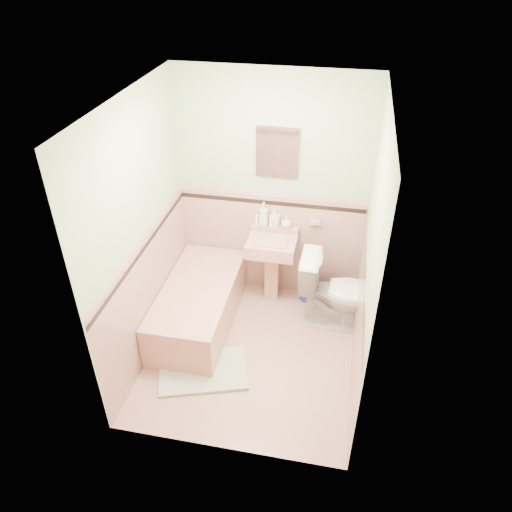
% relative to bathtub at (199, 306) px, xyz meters
% --- Properties ---
extents(floor, '(2.20, 2.20, 0.00)m').
position_rel_bathtub_xyz_m(floor, '(0.63, -0.33, -0.23)').
color(floor, tan).
rests_on(floor, ground).
extents(ceiling, '(2.20, 2.20, 0.00)m').
position_rel_bathtub_xyz_m(ceiling, '(0.63, -0.33, 2.27)').
color(ceiling, white).
rests_on(ceiling, ground).
extents(wall_back, '(2.50, 0.00, 2.50)m').
position_rel_bathtub_xyz_m(wall_back, '(0.63, 0.77, 1.02)').
color(wall_back, beige).
rests_on(wall_back, ground).
extents(wall_front, '(2.50, 0.00, 2.50)m').
position_rel_bathtub_xyz_m(wall_front, '(0.63, -1.43, 1.02)').
color(wall_front, beige).
rests_on(wall_front, ground).
extents(wall_left, '(0.00, 2.50, 2.50)m').
position_rel_bathtub_xyz_m(wall_left, '(-0.37, -0.33, 1.02)').
color(wall_left, beige).
rests_on(wall_left, ground).
extents(wall_right, '(0.00, 2.50, 2.50)m').
position_rel_bathtub_xyz_m(wall_right, '(1.63, -0.33, 1.02)').
color(wall_right, beige).
rests_on(wall_right, ground).
extents(wainscot_back, '(2.00, 0.00, 2.00)m').
position_rel_bathtub_xyz_m(wainscot_back, '(0.63, 0.76, 0.38)').
color(wainscot_back, tan).
rests_on(wainscot_back, ground).
extents(wainscot_front, '(2.00, 0.00, 2.00)m').
position_rel_bathtub_xyz_m(wainscot_front, '(0.63, -1.42, 0.38)').
color(wainscot_front, tan).
rests_on(wainscot_front, ground).
extents(wainscot_left, '(0.00, 2.20, 2.20)m').
position_rel_bathtub_xyz_m(wainscot_left, '(-0.36, -0.33, 0.38)').
color(wainscot_left, tan).
rests_on(wainscot_left, ground).
extents(wainscot_right, '(0.00, 2.20, 2.20)m').
position_rel_bathtub_xyz_m(wainscot_right, '(1.62, -0.33, 0.38)').
color(wainscot_right, tan).
rests_on(wainscot_right, ground).
extents(accent_back, '(2.00, 0.00, 2.00)m').
position_rel_bathtub_xyz_m(accent_back, '(0.63, 0.75, 0.90)').
color(accent_back, black).
rests_on(accent_back, ground).
extents(accent_front, '(2.00, 0.00, 2.00)m').
position_rel_bathtub_xyz_m(accent_front, '(0.63, -1.41, 0.90)').
color(accent_front, black).
rests_on(accent_front, ground).
extents(accent_left, '(0.00, 2.20, 2.20)m').
position_rel_bathtub_xyz_m(accent_left, '(-0.35, -0.33, 0.89)').
color(accent_left, black).
rests_on(accent_left, ground).
extents(accent_right, '(0.00, 2.20, 2.20)m').
position_rel_bathtub_xyz_m(accent_right, '(1.61, -0.33, 0.89)').
color(accent_right, black).
rests_on(accent_right, ground).
extents(cap_back, '(2.00, 0.00, 2.00)m').
position_rel_bathtub_xyz_m(cap_back, '(0.63, 0.75, 0.99)').
color(cap_back, tan).
rests_on(cap_back, ground).
extents(cap_front, '(2.00, 0.00, 2.00)m').
position_rel_bathtub_xyz_m(cap_front, '(0.63, -1.41, 0.99)').
color(cap_front, tan).
rests_on(cap_front, ground).
extents(cap_left, '(0.00, 2.20, 2.20)m').
position_rel_bathtub_xyz_m(cap_left, '(-0.35, -0.33, 1.00)').
color(cap_left, tan).
rests_on(cap_left, ground).
extents(cap_right, '(0.00, 2.20, 2.20)m').
position_rel_bathtub_xyz_m(cap_right, '(1.61, -0.33, 1.00)').
color(cap_right, tan).
rests_on(cap_right, ground).
extents(bathtub, '(0.70, 1.50, 0.45)m').
position_rel_bathtub_xyz_m(bathtub, '(0.00, 0.00, 0.00)').
color(bathtub, tan).
rests_on(bathtub, floor).
extents(tub_faucet, '(0.04, 0.12, 0.04)m').
position_rel_bathtub_xyz_m(tub_faucet, '(0.00, 0.72, 0.41)').
color(tub_faucet, silver).
rests_on(tub_faucet, wall_back).
extents(sink, '(0.51, 0.48, 0.81)m').
position_rel_bathtub_xyz_m(sink, '(0.68, 0.53, 0.18)').
color(sink, tan).
rests_on(sink, floor).
extents(sink_faucet, '(0.02, 0.02, 0.10)m').
position_rel_bathtub_xyz_m(sink_faucet, '(0.68, 0.67, 0.72)').
color(sink_faucet, silver).
rests_on(sink_faucet, sink).
extents(medicine_cabinet, '(0.38, 0.04, 0.48)m').
position_rel_bathtub_xyz_m(medicine_cabinet, '(0.68, 0.74, 1.47)').
color(medicine_cabinet, white).
rests_on(medicine_cabinet, wall_back).
extents(soap_dish, '(0.11, 0.06, 0.04)m').
position_rel_bathtub_xyz_m(soap_dish, '(1.10, 0.73, 0.72)').
color(soap_dish, tan).
rests_on(soap_dish, wall_back).
extents(soap_bottle_left, '(0.12, 0.12, 0.27)m').
position_rel_bathtub_xyz_m(soap_bottle_left, '(0.56, 0.71, 0.77)').
color(soap_bottle_left, '#B2B2B2').
rests_on(soap_bottle_left, sink).
extents(soap_bottle_mid, '(0.11, 0.11, 0.21)m').
position_rel_bathtub_xyz_m(soap_bottle_mid, '(0.68, 0.71, 0.74)').
color(soap_bottle_mid, '#B2B2B2').
rests_on(soap_bottle_mid, sink).
extents(soap_bottle_right, '(0.14, 0.14, 0.14)m').
position_rel_bathtub_xyz_m(soap_bottle_right, '(0.80, 0.71, 0.71)').
color(soap_bottle_right, '#B2B2B2').
rests_on(soap_bottle_right, sink).
extents(tube, '(0.04, 0.04, 0.12)m').
position_rel_bathtub_xyz_m(tube, '(0.48, 0.71, 0.70)').
color(tube, white).
rests_on(tube, sink).
extents(toilet, '(0.83, 0.48, 0.83)m').
position_rel_bathtub_xyz_m(toilet, '(1.43, 0.28, 0.19)').
color(toilet, white).
rests_on(toilet, floor).
extents(bucket, '(0.31, 0.31, 0.25)m').
position_rel_bathtub_xyz_m(bucket, '(1.10, 0.63, -0.10)').
color(bucket, '#1E28BF').
rests_on(bucket, floor).
extents(bath_mat, '(0.95, 0.78, 0.03)m').
position_rel_bathtub_xyz_m(bath_mat, '(0.23, -0.67, -0.21)').
color(bath_mat, '#93A186').
rests_on(bath_mat, floor).
extents(shoe, '(0.15, 0.09, 0.05)m').
position_rel_bathtub_xyz_m(shoe, '(0.27, -0.55, -0.16)').
color(shoe, '#BF1E59').
rests_on(shoe, bath_mat).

